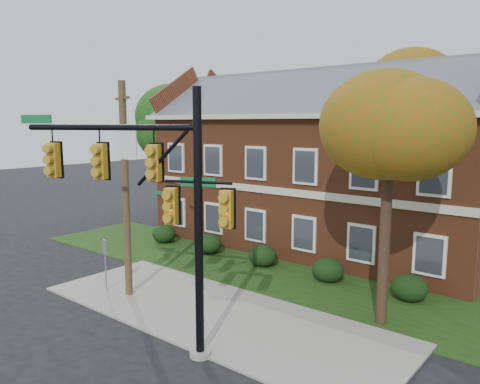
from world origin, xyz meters
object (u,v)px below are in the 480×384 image
Objects in this scene: hedge_center at (263,256)px; tree_near_right at (395,127)px; hedge_right at (328,270)px; tree_far_rear at (400,91)px; utility_pole at (126,190)px; apartment_building at (320,156)px; sign_post at (105,257)px; tree_left_rear at (181,125)px; hedge_far_left at (164,234)px; traffic_signal at (153,192)px; hedge_left at (209,244)px; hedge_far_right at (409,288)px.

tree_near_right is (7.22, -2.83, 6.14)m from hedge_center.
hedge_right is 0.12× the size of tree_far_rear.
hedge_right is at bearing 67.38° from utility_pole.
apartment_building reaches higher than tree_near_right.
hedge_center is 3.50m from hedge_right.
tree_near_right is at bearing 31.29° from sign_post.
tree_left_rear is at bearing -173.46° from apartment_building.
hedge_right is at bearing 0.00° from hedge_center.
hedge_far_left is 7.90m from tree_left_rear.
traffic_signal is at bearing -129.00° from tree_near_right.
tree_near_right is (10.72, -2.83, 6.14)m from hedge_left.
hedge_left is at bearing 105.29° from sign_post.
tree_far_rear is 20.34m from utility_pole.
apartment_building is at bearing 97.98° from utility_pole.
hedge_far_left is 0.12× the size of tree_far_rear.
traffic_signal reaches higher than hedge_far_right.
sign_post reaches higher than hedge_right.
utility_pole reaches higher than traffic_signal.
tree_left_rear is at bearing 123.42° from hedge_far_left.
tree_far_rear is (-5.88, 15.93, 2.17)m from tree_near_right.
hedge_left is 0.17× the size of utility_pole.
apartment_building is 2.12× the size of tree_left_rear.
hedge_right is at bearing 180.00° from hedge_far_right.
tree_left_rear is (-9.73, -1.12, 1.69)m from apartment_building.
hedge_far_left is 0.18× the size of traffic_signal.
tree_near_right is 18.33m from tree_left_rear.
tree_far_rear is at bearing 57.50° from hedge_far_left.
utility_pole reaches higher than hedge_far_left.
tree_left_rear is (-9.73, 4.14, 6.16)m from hedge_center.
traffic_signal is at bearing -96.79° from hedge_right.
hedge_center is 9.90m from tree_near_right.
hedge_far_right is 0.16× the size of tree_near_right.
hedge_far_right is at bearing 0.00° from hedge_left.
utility_pole is at bearing -98.77° from apartment_building.
tree_far_rear is (1.34, 7.84, 3.86)m from apartment_building.
tree_far_rear reaches higher than tree_left_rear.
hedge_right is 0.16× the size of tree_left_rear.
hedge_center is at bearing 77.10° from sign_post.
hedge_center is at bearing -95.85° from tree_far_rear.
hedge_far_right is (14.00, 0.00, 0.00)m from hedge_far_left.
tree_near_right is at bearing 29.41° from traffic_signal.
traffic_signal is at bearing -80.00° from apartment_building.
tree_near_right reaches higher than hedge_far_right.
hedge_center is 7.00m from hedge_far_right.
utility_pole reaches higher than hedge_left.
hedge_right is 0.18× the size of traffic_signal.
hedge_far_right is at bearing 0.00° from hedge_far_left.
tree_left_rear is at bearing 111.89° from traffic_signal.
tree_left_rear is at bearing 143.51° from utility_pole.
tree_left_rear is (-6.23, 4.14, 6.16)m from hedge_left.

